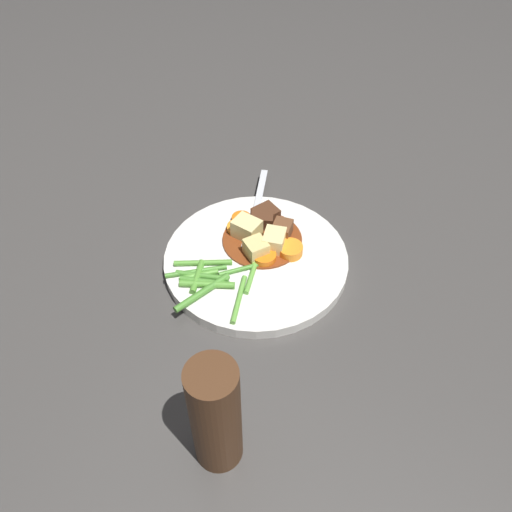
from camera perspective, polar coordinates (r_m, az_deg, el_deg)
ground_plane at (r=0.73m, az=0.00°, el=-0.83°), size 3.00×3.00×0.00m
dinner_plate at (r=0.72m, az=0.00°, el=-0.42°), size 0.25×0.25×0.02m
stew_sauce at (r=0.74m, az=0.68°, el=1.80°), size 0.11×0.11×0.00m
carrot_slice_0 at (r=0.76m, az=-1.58°, el=4.01°), size 0.03×0.03×0.01m
carrot_slice_1 at (r=0.71m, az=1.05°, el=0.06°), size 0.04×0.04×0.01m
carrot_slice_2 at (r=0.72m, az=3.71°, el=0.68°), size 0.04×0.04×0.01m
carrot_slice_3 at (r=0.75m, az=-1.97°, el=3.01°), size 0.03×0.03×0.01m
potato_chunk_0 at (r=0.73m, az=-1.00°, el=2.91°), size 0.03×0.04×0.03m
potato_chunk_1 at (r=0.72m, az=1.98°, el=1.62°), size 0.04×0.04×0.03m
potato_chunk_2 at (r=0.71m, az=-0.26°, el=0.69°), size 0.04×0.04×0.03m
meat_chunk_0 at (r=0.73m, az=2.83°, el=2.76°), size 0.03×0.03×0.02m
meat_chunk_1 at (r=0.75m, az=0.66°, el=3.88°), size 0.04×0.04×0.02m
meat_chunk_2 at (r=0.76m, az=1.05°, el=4.49°), size 0.04×0.04×0.02m
green_bean_0 at (r=0.69m, az=-6.35°, el=-2.21°), size 0.05×0.03×0.01m
green_bean_1 at (r=0.68m, az=-5.56°, el=-2.76°), size 0.03×0.06×0.01m
green_bean_2 at (r=0.67m, az=-5.83°, el=-3.94°), size 0.08×0.03×0.01m
green_bean_3 at (r=0.69m, az=-0.53°, el=-2.26°), size 0.05×0.03×0.01m
green_bean_4 at (r=0.70m, az=-1.39°, el=-1.38°), size 0.06×0.04×0.01m
green_bean_5 at (r=0.68m, az=-5.30°, el=-3.07°), size 0.04×0.07×0.01m
green_bean_6 at (r=0.71m, az=-5.73°, el=-0.73°), size 0.05×0.07×0.01m
green_bean_7 at (r=0.66m, az=-1.86°, el=-4.67°), size 0.07×0.04×0.01m
green_bean_8 at (r=0.69m, az=-5.83°, el=-2.14°), size 0.04×0.07×0.01m
green_bean_9 at (r=0.70m, az=-6.49°, el=-1.66°), size 0.06×0.06×0.01m
green_bean_10 at (r=0.69m, az=-6.18°, el=-2.06°), size 0.04×0.04×0.01m
fork at (r=0.78m, az=0.05°, el=5.05°), size 0.16×0.09×0.00m
pepper_mill at (r=0.52m, az=-4.39°, el=-16.87°), size 0.05×0.05×0.15m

